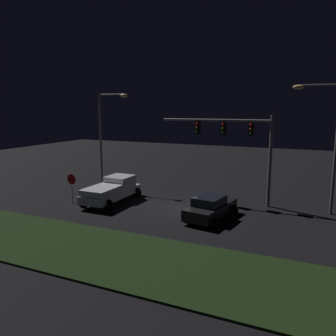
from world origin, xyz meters
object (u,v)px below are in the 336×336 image
Objects in this scene: pickup_truck at (113,189)px; street_lamp_left at (106,128)px; street_lamp_right at (327,133)px; stop_sign at (72,183)px; car_sedan at (210,207)px; traffic_signal_gantry at (236,137)px.

pickup_truck is 6.79m from street_lamp_left.
pickup_truck is 0.63× the size of street_lamp_right.
stop_sign is at bearing -81.40° from street_lamp_left.
street_lamp_left is 17.65m from street_lamp_right.
stop_sign is (-2.41, -1.68, 0.56)m from pickup_truck.
street_lamp_left is 0.96× the size of street_lamp_right.
street_lamp_right reaches higher than stop_sign.
pickup_truck is at bearing -166.73° from street_lamp_right.
street_lamp_right is at bearing -48.17° from car_sedan.
street_lamp_left is at bearing 74.85° from car_sedan.
car_sedan is 6.02m from traffic_signal_gantry.
traffic_signal_gantry reaches higher than stop_sign.
car_sedan is at bearing -95.39° from pickup_truck.
street_lamp_left is at bearing 38.81° from pickup_truck.
street_lamp_left is 6.96m from stop_sign.
street_lamp_left is at bearing 176.81° from traffic_signal_gantry.
street_lamp_left is at bearing 98.60° from stop_sign.
street_lamp_right is 3.85× the size of stop_sign.
pickup_truck is at bearing 34.92° from stop_sign.
car_sedan is at bearing 4.85° from stop_sign.
street_lamp_right is (5.93, -0.13, 0.50)m from traffic_signal_gantry.
car_sedan is at bearing -146.98° from street_lamp_right.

